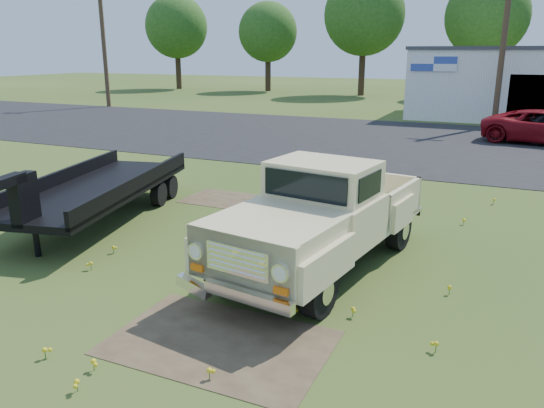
{
  "coord_description": "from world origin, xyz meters",
  "views": [
    {
      "loc": [
        4.84,
        -8.64,
        3.89
      ],
      "look_at": [
        0.49,
        1.0,
        0.83
      ],
      "focal_mm": 35.0,
      "sensor_mm": 36.0,
      "label": 1
    }
  ],
  "objects": [
    {
      "name": "dirt_patch_a",
      "position": [
        1.5,
        -3.0,
        0.0
      ],
      "size": [
        3.0,
        2.0,
        0.01
      ],
      "primitive_type": "cube",
      "color": "#433423",
      "rests_on": "ground"
    },
    {
      "name": "treeline_b",
      "position": [
        -18.0,
        41.0,
        5.67
      ],
      "size": [
        5.76,
        5.76,
        8.57
      ],
      "color": "#342417",
      "rests_on": "ground"
    },
    {
      "name": "treeline_a",
      "position": [
        -28.0,
        40.0,
        6.3
      ],
      "size": [
        6.4,
        6.4,
        9.52
      ],
      "color": "#342417",
      "rests_on": "ground"
    },
    {
      "name": "asphalt_lot",
      "position": [
        0.0,
        15.0,
        0.0
      ],
      "size": [
        90.0,
        14.0,
        0.02
      ],
      "primitive_type": "cube",
      "color": "black",
      "rests_on": "ground"
    },
    {
      "name": "treeline_c",
      "position": [
        -8.0,
        39.5,
        6.93
      ],
      "size": [
        7.04,
        7.04,
        10.47
      ],
      "color": "#342417",
      "rests_on": "ground"
    },
    {
      "name": "vintage_pickup_truck",
      "position": [
        1.89,
        0.12,
        1.01
      ],
      "size": [
        2.99,
        5.84,
        2.02
      ],
      "primitive_type": null,
      "rotation": [
        0.0,
        0.0,
        -0.15
      ],
      "color": "beige",
      "rests_on": "ground"
    },
    {
      "name": "ground",
      "position": [
        0.0,
        0.0,
        0.0
      ],
      "size": [
        140.0,
        140.0,
        0.0
      ],
      "primitive_type": "plane",
      "color": "#304917",
      "rests_on": "ground"
    },
    {
      "name": "flatbed_trailer",
      "position": [
        -3.91,
        0.72,
        0.88
      ],
      "size": [
        3.54,
        6.77,
        1.76
      ],
      "primitive_type": null,
      "rotation": [
        0.0,
        0.0,
        0.23
      ],
      "color": "black",
      "rests_on": "ground"
    },
    {
      "name": "utility_pole_west",
      "position": [
        -22.0,
        22.0,
        4.6
      ],
      "size": [
        1.6,
        0.3,
        9.0
      ],
      "color": "#3F311D",
      "rests_on": "ground"
    },
    {
      "name": "dirt_patch_b",
      "position": [
        -2.0,
        3.5,
        0.0
      ],
      "size": [
        2.2,
        1.6,
        0.01
      ],
      "primitive_type": "cube",
      "color": "#433423",
      "rests_on": "ground"
    },
    {
      "name": "treeline_d",
      "position": [
        2.0,
        40.5,
        6.62
      ],
      "size": [
        6.72,
        6.72,
        10.0
      ],
      "color": "#342417",
      "rests_on": "ground"
    },
    {
      "name": "utility_pole_mid",
      "position": [
        4.0,
        22.0,
        4.6
      ],
      "size": [
        1.6,
        0.3,
        9.0
      ],
      "color": "#3F311D",
      "rests_on": "ground"
    },
    {
      "name": "commercial_building",
      "position": [
        6.0,
        26.99,
        2.1
      ],
      "size": [
        14.2,
        8.2,
        4.15
      ],
      "color": "silver",
      "rests_on": "ground"
    }
  ]
}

